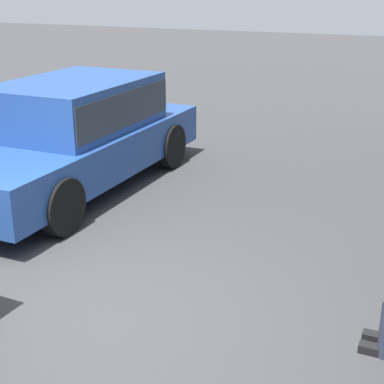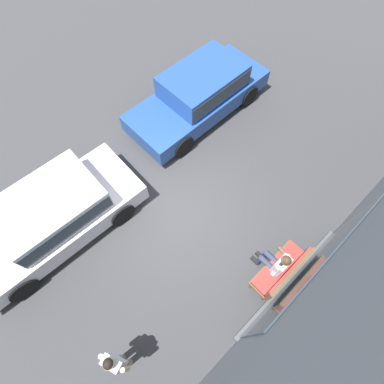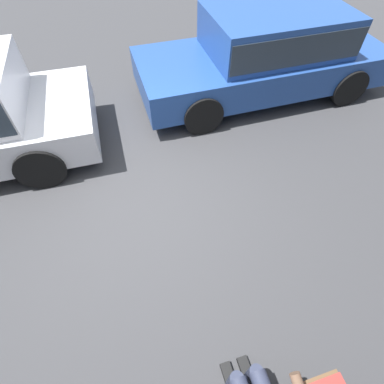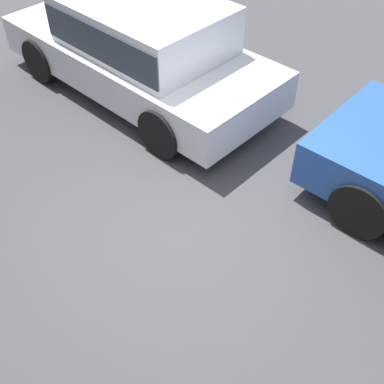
% 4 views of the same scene
% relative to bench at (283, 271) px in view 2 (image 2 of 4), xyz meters
% --- Properties ---
extents(ground_plane, '(60.00, 60.00, 0.00)m').
position_rel_bench_xyz_m(ground_plane, '(0.69, -2.90, -0.56)').
color(ground_plane, '#38383A').
extents(building_facade, '(18.00, 0.51, 6.30)m').
position_rel_bench_xyz_m(building_facade, '(0.69, 0.50, 2.58)').
color(building_facade, gray).
rests_on(building_facade, ground_plane).
extents(bench, '(1.50, 0.55, 0.99)m').
position_rel_bench_xyz_m(bench, '(0.00, 0.00, 0.00)').
color(bench, brown).
rests_on(bench, ground_plane).
extents(person_on_phone, '(0.73, 0.74, 1.33)m').
position_rel_bench_xyz_m(person_on_phone, '(0.02, -0.22, 0.13)').
color(person_on_phone, '#2D3347').
rests_on(person_on_phone, ground_plane).
extents(parked_car_near, '(4.64, 1.94, 1.51)m').
position_rel_bench_xyz_m(parked_car_near, '(-2.30, -5.13, 0.27)').
color(parked_car_near, '#23478E').
rests_on(parked_car_near, ground_plane).
extents(parked_car_mid, '(4.51, 2.02, 1.49)m').
position_rel_bench_xyz_m(parked_car_mid, '(3.10, -4.67, 0.26)').
color(parked_car_mid, silver).
rests_on(parked_car_mid, ground_plane).
extents(pedestrian_standing, '(0.31, 0.52, 1.73)m').
position_rel_bench_xyz_m(pedestrian_standing, '(3.79, -1.08, 0.46)').
color(pedestrian_standing, gray).
rests_on(pedestrian_standing, ground_plane).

